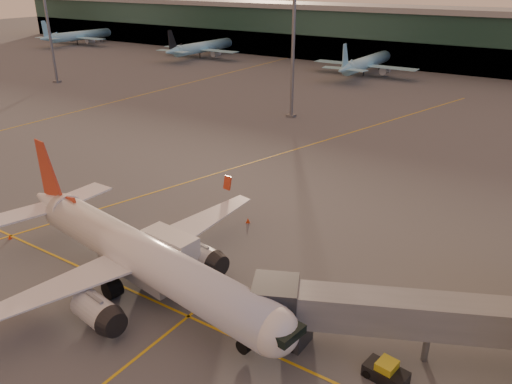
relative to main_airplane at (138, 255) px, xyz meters
The scene contains 12 objects.
ground 6.85m from the main_airplane, 77.83° to the right, with size 600.00×600.00×0.00m, color #4C4F54.
taxi_markings 39.39m from the main_airplane, 98.92° to the left, with size 100.12×173.00×0.01m.
terminal 136.17m from the main_airplane, 89.48° to the left, with size 400.00×20.00×17.60m.
mast_west_far 105.70m from the main_airplane, 147.63° to the left, with size 2.40×2.40×25.60m.
mast_west_near 64.13m from the main_airplane, 107.29° to the left, with size 2.40×2.40×25.60m.
distant_aircraft_row 112.97m from the main_airplane, 83.86° to the left, with size 350.00×34.00×13.00m.
main_airplane is the anchor object (origin of this frame).
jet_bridge 26.25m from the main_airplane, 12.66° to the left, with size 25.69×14.20×5.54m.
catering_truck 3.73m from the main_airplane, 79.31° to the left, with size 5.74×2.95×4.31m.
pushback_tug 22.88m from the main_airplane, ahead, with size 3.25×2.06×1.57m.
cone_tail 19.23m from the main_airplane, behind, with size 0.40×0.40×0.51m.
cone_wing_left 16.77m from the main_airplane, 87.90° to the left, with size 0.46×0.46×0.59m.
Camera 1 is at (28.79, -20.52, 26.52)m, focal length 35.00 mm.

